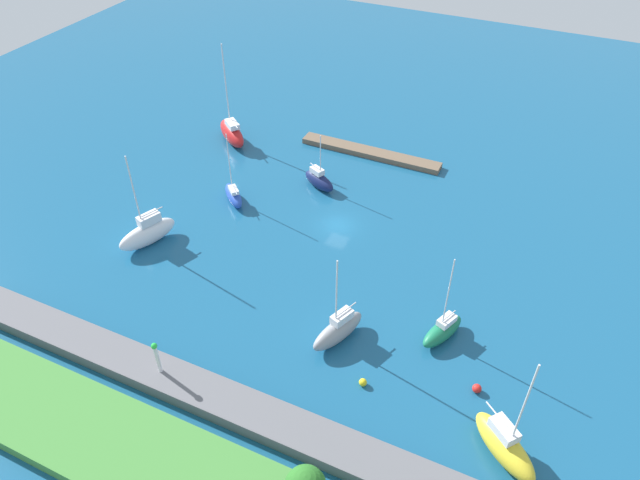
{
  "coord_description": "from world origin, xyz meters",
  "views": [
    {
      "loc": [
        -21.91,
        52.13,
        44.45
      ],
      "look_at": [
        0.0,
        5.13,
        1.5
      ],
      "focal_mm": 32.85,
      "sensor_mm": 36.0,
      "label": 1
    }
  ],
  "objects": [
    {
      "name": "water",
      "position": [
        0.0,
        0.0,
        0.0
      ],
      "size": [
        160.0,
        160.0,
        0.0
      ],
      "primitive_type": "plane",
      "color": "#19567F",
      "rests_on": "ground"
    },
    {
      "name": "pier_dock",
      "position": [
        2.36,
        -17.06,
        0.38
      ],
      "size": [
        20.71,
        2.3,
        0.77
      ],
      "primitive_type": "cube",
      "color": "brown",
      "rests_on": "ground"
    },
    {
      "name": "breakwater",
      "position": [
        0.0,
        28.03,
        0.69
      ],
      "size": [
        56.68,
        3.72,
        1.39
      ],
      "primitive_type": "cube",
      "color": "slate",
      "rests_on": "ground"
    },
    {
      "name": "shoreline_park",
      "position": [
        0.0,
        35.45,
        0.67
      ],
      "size": [
        64.57,
        8.06,
        1.33
      ],
      "primitive_type": "cube",
      "color": "#478C3D",
      "rests_on": "ground"
    },
    {
      "name": "harbor_beacon",
      "position": [
        5.29,
        28.03,
        3.54
      ],
      "size": [
        0.56,
        0.56,
        3.73
      ],
      "color": "silver",
      "rests_on": "breakwater"
    },
    {
      "name": "sailboat_green_lone_south",
      "position": [
        -16.54,
        12.11,
        1.03
      ],
      "size": [
        3.79,
        5.8,
        10.47
      ],
      "rotation": [
        0.0,
        0.0,
        1.18
      ],
      "color": "#19724C",
      "rests_on": "water"
    },
    {
      "name": "sailboat_yellow_center_basin",
      "position": [
        -24.54,
        22.34,
        1.39
      ],
      "size": [
        6.78,
        6.14,
        12.1
      ],
      "rotation": [
        0.0,
        0.0,
        2.45
      ],
      "color": "yellow",
      "rests_on": "water"
    },
    {
      "name": "sailboat_blue_off_beacon",
      "position": [
        14.16,
        1.07,
        1.02
      ],
      "size": [
        4.98,
        4.74,
        9.72
      ],
      "rotation": [
        0.0,
        0.0,
        5.54
      ],
      "color": "#2347B2",
      "rests_on": "water"
    },
    {
      "name": "sailboat_white_west_end",
      "position": [
        18.81,
        12.49,
        1.57
      ],
      "size": [
        4.55,
        7.51,
        12.11
      ],
      "rotation": [
        0.0,
        0.0,
        1.2
      ],
      "color": "white",
      "rests_on": "water"
    },
    {
      "name": "sailboat_red_along_channel",
      "position": [
        22.28,
        -11.83,
        1.59
      ],
      "size": [
        7.34,
        6.44,
        14.79
      ],
      "rotation": [
        0.0,
        0.0,
        5.62
      ],
      "color": "red",
      "rests_on": "water"
    },
    {
      "name": "sailboat_navy_east_end",
      "position": [
        5.58,
        -6.52,
        1.13
      ],
      "size": [
        5.56,
        3.85,
        7.92
      ],
      "rotation": [
        0.0,
        0.0,
        2.71
      ],
      "color": "#141E4C",
      "rests_on": "water"
    },
    {
      "name": "sailboat_gray_far_north",
      "position": [
        -7.32,
        16.64,
        1.34
      ],
      "size": [
        4.03,
        6.67,
        10.56
      ],
      "rotation": [
        0.0,
        0.0,
        1.2
      ],
      "color": "gray",
      "rests_on": "water"
    },
    {
      "name": "mooring_buoy_yellow",
      "position": [
        -11.59,
        20.72,
        0.37
      ],
      "size": [
        0.74,
        0.74,
        0.74
      ],
      "primitive_type": "sphere",
      "color": "yellow",
      "rests_on": "water"
    },
    {
      "name": "mooring_buoy_red",
      "position": [
        -21.2,
        17.04,
        0.42
      ],
      "size": [
        0.85,
        0.85,
        0.85
      ],
      "primitive_type": "sphere",
      "color": "red",
      "rests_on": "water"
    }
  ]
}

